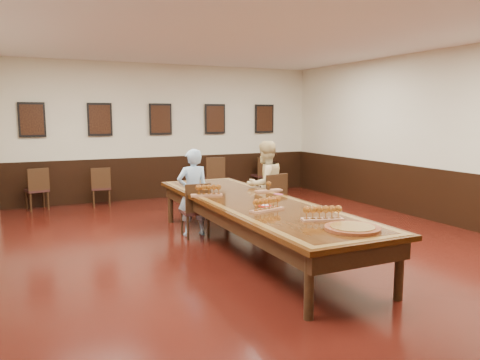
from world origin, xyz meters
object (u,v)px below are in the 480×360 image
person_man (193,192)px  person_woman (265,184)px  spare_chair_b (101,187)px  chair_man (195,210)px  conference_table (255,210)px  carved_platter (352,228)px  spare_chair_c (213,177)px  spare_chair_a (37,189)px  chair_woman (269,201)px  spare_chair_d (261,174)px

person_man → person_woman: size_ratio=0.94×
spare_chair_b → chair_man: bearing=113.5°
spare_chair_b → conference_table: spare_chair_b is taller
person_woman → carved_platter: size_ratio=2.34×
conference_table → spare_chair_c: bearing=75.6°
carved_platter → spare_chair_a: bearing=114.0°
person_man → carved_platter: (0.69, -3.26, 0.05)m
spare_chair_b → conference_table: 4.78m
chair_woman → spare_chair_c: size_ratio=0.99×
chair_woman → conference_table: 1.44m
person_man → chair_man: bearing=90.0°
person_woman → conference_table: (-0.85, -1.25, -0.16)m
spare_chair_a → conference_table: (2.80, -4.69, 0.16)m
chair_woman → spare_chair_d: chair_woman is taller
carved_platter → chair_man: bearing=102.4°
spare_chair_b → carved_platter: (1.67, -6.55, 0.34)m
spare_chair_c → carved_platter: size_ratio=1.51×
spare_chair_a → chair_woman: bearing=123.6°
spare_chair_b → spare_chair_c: spare_chair_c is taller
person_man → spare_chair_b: bearing=-71.0°
spare_chair_a → person_man: (2.29, -3.43, 0.28)m
conference_table → spare_chair_a: bearing=120.8°
spare_chair_b → spare_chair_a: bearing=0.8°
person_man → conference_table: (0.51, -1.25, -0.12)m
spare_chair_c → carved_platter: 6.55m
spare_chair_d → person_man: person_man is taller
spare_chair_c → person_man: person_man is taller
chair_man → spare_chair_c: 3.70m
spare_chair_b → conference_table: (1.49, -4.54, 0.18)m
conference_table → spare_chair_b: bearing=108.2°
chair_woman → spare_chair_d: bearing=-127.4°
spare_chair_c → person_man: (-1.65, -3.21, 0.23)m
spare_chair_b → carved_platter: bearing=111.6°
chair_man → spare_chair_b: (-0.98, 3.38, -0.02)m
spare_chair_d → person_woman: bearing=59.5°
spare_chair_d → person_man: size_ratio=0.63×
chair_woman → carved_platter: (-0.69, -3.16, 0.28)m
spare_chair_a → person_man: 4.13m
spare_chair_a → spare_chair_c: spare_chair_c is taller
carved_platter → spare_chair_c: bearing=81.5°
person_man → spare_chair_a: bearing=-54.0°
chair_woman → spare_chair_d: 4.07m
chair_man → person_woman: (1.36, 0.09, 0.32)m
spare_chair_b → person_man: (0.98, -3.28, 0.29)m
chair_woman → spare_chair_b: (-2.36, 3.39, -0.06)m
chair_man → chair_woman: size_ratio=0.92×
chair_man → spare_chair_b: 3.52m
spare_chair_a → person_man: bearing=111.3°
spare_chair_c → person_man: size_ratio=0.69×
spare_chair_a → spare_chair_b: bearing=161.2°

